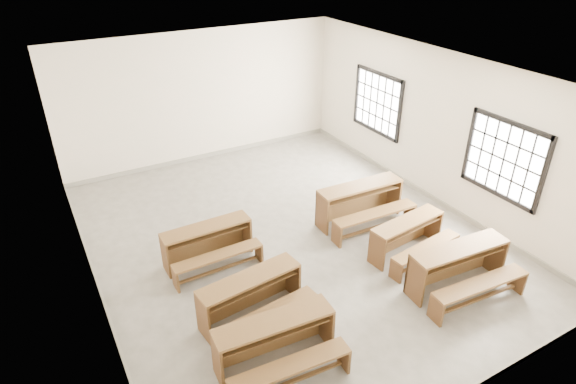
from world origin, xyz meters
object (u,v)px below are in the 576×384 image
desk_set_4 (408,235)px  desk_set_5 (361,201)px  desk_set_2 (208,242)px  desk_set_3 (460,265)px  desk_set_1 (252,295)px  desk_set_0 (276,340)px

desk_set_4 → desk_set_5: bearing=86.9°
desk_set_4 → desk_set_5: desk_set_5 is taller
desk_set_2 → desk_set_5: (3.15, -0.24, 0.05)m
desk_set_5 → desk_set_3: bearing=-84.4°
desk_set_4 → desk_set_2: bearing=147.9°
desk_set_2 → desk_set_4: size_ratio=0.99×
desk_set_1 → desk_set_4: 3.18m
desk_set_5 → desk_set_2: bearing=177.8°
desk_set_0 → desk_set_1: desk_set_0 is taller
desk_set_2 → desk_set_5: 3.16m
desk_set_2 → desk_set_4: (3.23, -1.56, -0.02)m
desk_set_0 → desk_set_1: (0.11, 0.97, -0.01)m
desk_set_3 → desk_set_5: desk_set_5 is taller
desk_set_4 → desk_set_0: bearing=-168.5°
desk_set_2 → desk_set_4: 3.58m
desk_set_0 → desk_set_2: (0.06, 2.62, -0.02)m
desk_set_2 → desk_set_5: bearing=-5.1°
desk_set_1 → desk_set_4: bearing=-4.6°
desk_set_3 → desk_set_5: bearing=97.9°
desk_set_0 → desk_set_1: size_ratio=1.00×
desk_set_0 → desk_set_3: desk_set_3 is taller
desk_set_3 → desk_set_5: 2.45m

